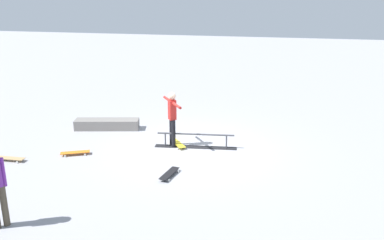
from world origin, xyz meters
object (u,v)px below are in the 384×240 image
object	(u,v)px
skate_ledge	(107,124)
loose_skateboard_black	(169,173)
grind_rail	(196,141)
skateboard_main	(178,143)
loose_skateboard_orange	(75,152)
loose_skateboard_natural	(10,158)
skater_main	(172,115)

from	to	relation	value
skate_ledge	loose_skateboard_black	size ratio (longest dim) A/B	2.55
grind_rail	skateboard_main	bearing A→B (deg)	-7.13
loose_skateboard_black	loose_skateboard_orange	xyz separation A→B (m)	(2.95, -0.76, 0.00)
grind_rail	skate_ledge	distance (m)	3.37
grind_rail	loose_skateboard_natural	xyz separation A→B (m)	(4.70, 2.07, -0.11)
grind_rail	skater_main	bearing A→B (deg)	-4.15
grind_rail	skate_ledge	world-z (taller)	grind_rail
grind_rail	loose_skateboard_natural	size ratio (longest dim) A/B	3.00
grind_rail	skateboard_main	size ratio (longest dim) A/B	3.16
skate_ledge	skateboard_main	world-z (taller)	skate_ledge
skate_ledge	loose_skateboard_black	xyz separation A→B (m)	(-2.99, 3.06, -0.09)
skate_ledge	loose_skateboard_natural	distance (m)	3.41
skateboard_main	loose_skateboard_orange	world-z (taller)	same
grind_rail	skate_ledge	xyz separation A→B (m)	(3.22, -1.00, -0.02)
skater_main	loose_skateboard_black	size ratio (longest dim) A/B	1.99
grind_rail	loose_skateboard_orange	xyz separation A→B (m)	(3.18, 1.30, -0.11)
skate_ledge	loose_skateboard_orange	xyz separation A→B (m)	(-0.04, 2.30, -0.09)
skate_ledge	loose_skateboard_orange	size ratio (longest dim) A/B	2.59
skateboard_main	loose_skateboard_black	distance (m)	2.09
skater_main	loose_skateboard_orange	bearing A→B (deg)	81.56
loose_skateboard_black	skater_main	bearing A→B (deg)	-157.15
skate_ledge	skater_main	size ratio (longest dim) A/B	1.28
skater_main	loose_skateboard_natural	world-z (taller)	skater_main
skater_main	loose_skateboard_black	xyz separation A→B (m)	(-0.46, 2.03, -0.88)
loose_skateboard_natural	loose_skateboard_black	bearing A→B (deg)	-1.67
skater_main	loose_skateboard_natural	xyz separation A→B (m)	(4.01, 2.04, -0.88)
skater_main	skateboard_main	size ratio (longest dim) A/B	2.14
skateboard_main	loose_skateboard_orange	xyz separation A→B (m)	(2.64, 1.31, 0.00)
loose_skateboard_black	loose_skateboard_orange	bearing A→B (deg)	-94.31
skater_main	loose_skateboard_black	bearing A→B (deg)	157.20
skater_main	loose_skateboard_orange	size ratio (longest dim) A/B	2.02
grind_rail	loose_skateboard_natural	distance (m)	5.14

